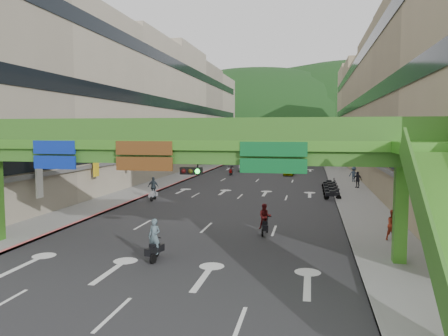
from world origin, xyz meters
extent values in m
plane|color=black|center=(0.00, 0.00, 0.00)|extent=(320.00, 320.00, 0.00)
cube|color=#28282B|center=(0.00, 50.00, 0.01)|extent=(18.00, 140.00, 0.02)
cube|color=gray|center=(-11.00, 50.00, 0.07)|extent=(4.00, 140.00, 0.15)
cube|color=gray|center=(11.00, 50.00, 0.07)|extent=(4.00, 140.00, 0.15)
cube|color=#CC5959|center=(-9.10, 50.00, 0.09)|extent=(0.20, 140.00, 0.18)
cube|color=gray|center=(9.10, 50.00, 0.09)|extent=(0.20, 140.00, 0.18)
cube|color=#9E937F|center=(-19.00, 50.00, 9.50)|extent=(12.00, 95.00, 19.00)
cube|color=black|center=(-12.95, 50.00, 4.20)|extent=(0.08, 90.25, 1.40)
cube|color=black|center=(-12.95, 50.00, 10.20)|extent=(0.08, 90.25, 1.40)
cube|color=black|center=(-12.95, 50.00, 16.20)|extent=(0.08, 90.25, 1.40)
cube|color=gray|center=(19.00, 50.00, 9.50)|extent=(12.00, 95.00, 19.00)
cube|color=black|center=(12.95, 50.00, 4.20)|extent=(0.08, 90.25, 1.40)
cube|color=black|center=(12.95, 50.00, 10.20)|extent=(0.08, 90.25, 1.40)
cube|color=black|center=(12.95, 50.00, 16.20)|extent=(0.08, 90.25, 1.40)
cube|color=#4C9E2D|center=(0.00, 6.00, 5.75)|extent=(28.00, 2.20, 0.50)
cube|color=#387223|center=(0.00, 6.00, 5.15)|extent=(28.00, 1.76, 0.70)
cube|color=#4C9E2D|center=(11.00, 6.00, 2.40)|extent=(0.60, 0.60, 4.80)
cube|color=#387223|center=(0.00, 4.96, 6.55)|extent=(28.00, 0.12, 1.10)
cube|color=#387223|center=(0.00, 7.04, 6.55)|extent=(28.00, 0.12, 1.10)
cube|color=navy|center=(-6.50, 4.92, 5.15)|extent=(2.40, 0.12, 1.50)
cube|color=#593314|center=(-1.50, 4.92, 5.15)|extent=(3.00, 0.12, 1.50)
cube|color=#0C5926|center=(5.00, 4.92, 5.15)|extent=(3.20, 0.12, 1.50)
cube|color=black|center=(1.00, 4.77, 4.50)|extent=(1.10, 0.28, 0.35)
cube|color=#4C9E2D|center=(0.00, 65.00, 5.75)|extent=(28.00, 2.20, 0.50)
cube|color=#387223|center=(0.00, 65.00, 5.15)|extent=(28.00, 1.76, 0.70)
cube|color=#4C9E2D|center=(-11.00, 65.00, 2.40)|extent=(0.60, 0.60, 4.80)
cube|color=#4C9E2D|center=(11.00, 65.00, 2.40)|extent=(0.60, 0.60, 4.80)
cube|color=#387223|center=(0.00, 63.96, 6.55)|extent=(28.00, 0.12, 1.10)
cube|color=#387223|center=(0.00, 66.04, 6.55)|extent=(28.00, 0.12, 1.10)
ellipsoid|color=#1C4419|center=(-15.00, 160.00, 0.00)|extent=(168.00, 140.00, 112.00)
ellipsoid|color=#1C4419|center=(25.00, 180.00, 0.00)|extent=(208.00, 176.00, 128.00)
cylinder|color=black|center=(0.00, 30.00, 6.20)|extent=(26.00, 0.03, 0.03)
cone|color=red|center=(-12.50, 30.00, 5.95)|extent=(0.36, 0.36, 0.40)
cone|color=gold|center=(-10.23, 30.00, 5.95)|extent=(0.36, 0.36, 0.40)
cone|color=#193FB2|center=(-7.95, 30.00, 5.95)|extent=(0.36, 0.36, 0.40)
cone|color=silver|center=(-5.68, 30.00, 5.95)|extent=(0.36, 0.36, 0.40)
cone|color=#198C33|center=(-3.41, 30.00, 5.95)|extent=(0.36, 0.36, 0.40)
cone|color=orange|center=(-1.14, 30.00, 5.95)|extent=(0.36, 0.36, 0.40)
cone|color=red|center=(1.14, 30.00, 5.95)|extent=(0.36, 0.36, 0.40)
cone|color=gold|center=(3.41, 30.00, 5.95)|extent=(0.36, 0.36, 0.40)
cone|color=#193FB2|center=(5.68, 30.00, 5.95)|extent=(0.36, 0.36, 0.40)
cone|color=silver|center=(7.95, 30.00, 5.95)|extent=(0.36, 0.36, 0.40)
cone|color=#198C33|center=(10.23, 30.00, 5.95)|extent=(0.36, 0.36, 0.40)
cone|color=orange|center=(12.50, 30.00, 5.95)|extent=(0.36, 0.36, 0.40)
cube|color=black|center=(-0.81, 4.38, 0.55)|extent=(0.63, 1.35, 0.35)
cube|color=black|center=(-0.81, 4.38, 0.80)|extent=(0.42, 0.60, 0.18)
cube|color=black|center=(-0.94, 4.92, 1.05)|extent=(0.55, 0.18, 0.06)
cylinder|color=black|center=(-0.94, 4.92, 0.25)|extent=(0.21, 0.51, 0.50)
cylinder|color=black|center=(-0.69, 3.85, 0.25)|extent=(0.21, 0.51, 0.50)
imported|color=#485C63|center=(-0.81, 4.38, 1.23)|extent=(0.72, 0.56, 1.76)
cube|color=black|center=(4.02, 10.85, 0.55)|extent=(0.54, 1.34, 0.35)
cube|color=black|center=(4.02, 10.85, 0.80)|extent=(0.38, 0.59, 0.18)
cube|color=black|center=(4.10, 11.39, 1.05)|extent=(0.55, 0.14, 0.06)
cylinder|color=black|center=(4.10, 11.39, 0.25)|extent=(0.18, 0.51, 0.50)
cylinder|color=black|center=(3.94, 10.31, 0.25)|extent=(0.18, 0.51, 0.50)
imported|color=maroon|center=(4.02, 10.85, 1.15)|extent=(0.86, 0.72, 1.60)
cube|color=gray|center=(-7.50, 22.09, 0.55)|extent=(0.48, 1.33, 0.35)
cube|color=gray|center=(-7.50, 22.09, 0.80)|extent=(0.35, 0.58, 0.18)
cube|color=gray|center=(-7.56, 22.64, 1.05)|extent=(0.55, 0.12, 0.06)
cylinder|color=black|center=(-7.56, 22.64, 0.25)|extent=(0.15, 0.51, 0.50)
cylinder|color=black|center=(-7.44, 21.55, 0.25)|extent=(0.15, 0.51, 0.50)
imported|color=#263037|center=(-7.50, 22.09, 1.27)|extent=(1.12, 0.56, 1.85)
cube|color=#870607|center=(-4.52, 45.76, 0.55)|extent=(0.37, 1.31, 0.35)
cube|color=#870607|center=(-4.52, 45.76, 0.80)|extent=(0.31, 0.56, 0.18)
cube|color=#870607|center=(-4.51, 46.31, 1.05)|extent=(0.55, 0.07, 0.06)
cylinder|color=black|center=(-4.51, 46.31, 0.25)|extent=(0.11, 0.50, 0.50)
cylinder|color=black|center=(-4.53, 45.21, 0.25)|extent=(0.11, 0.50, 0.50)
imported|color=#37383E|center=(-4.52, 45.76, 1.25)|extent=(0.89, 0.59, 1.81)
cube|color=black|center=(8.80, 25.60, 0.55)|extent=(1.33, 0.51, 0.35)
cube|color=black|center=(8.80, 25.60, 0.80)|extent=(0.58, 0.37, 0.18)
cube|color=black|center=(9.35, 25.53, 1.05)|extent=(0.13, 0.55, 0.06)
cylinder|color=black|center=(9.35, 25.53, 0.25)|extent=(0.51, 0.16, 0.50)
cylinder|color=black|center=(8.25, 25.67, 0.25)|extent=(0.51, 0.16, 0.50)
cube|color=black|center=(8.80, 27.80, 0.55)|extent=(1.33, 0.51, 0.35)
cube|color=black|center=(8.80, 27.80, 0.80)|extent=(0.58, 0.37, 0.18)
cube|color=black|center=(9.35, 27.73, 1.05)|extent=(0.13, 0.55, 0.06)
cylinder|color=black|center=(9.35, 27.73, 0.25)|extent=(0.51, 0.16, 0.50)
cylinder|color=black|center=(8.25, 27.87, 0.25)|extent=(0.51, 0.16, 0.50)
cube|color=black|center=(8.80, 30.00, 0.55)|extent=(1.33, 0.51, 0.35)
cube|color=black|center=(8.80, 30.00, 0.80)|extent=(0.58, 0.37, 0.18)
cube|color=black|center=(9.35, 29.93, 1.05)|extent=(0.13, 0.55, 0.06)
cylinder|color=black|center=(9.35, 29.93, 0.25)|extent=(0.51, 0.16, 0.50)
cylinder|color=black|center=(8.25, 30.07, 0.25)|extent=(0.51, 0.16, 0.50)
cube|color=black|center=(8.80, 32.20, 0.55)|extent=(1.33, 0.51, 0.35)
cube|color=black|center=(8.80, 32.20, 0.80)|extent=(0.58, 0.37, 0.18)
cube|color=black|center=(9.35, 32.13, 1.05)|extent=(0.13, 0.55, 0.06)
cylinder|color=black|center=(9.35, 32.13, 0.25)|extent=(0.51, 0.16, 0.50)
cylinder|color=black|center=(8.25, 32.27, 0.25)|extent=(0.51, 0.16, 0.50)
cube|color=black|center=(8.80, 34.40, 0.55)|extent=(1.33, 0.51, 0.35)
cube|color=black|center=(8.80, 34.40, 0.80)|extent=(0.58, 0.37, 0.18)
cube|color=black|center=(9.35, 34.33, 1.05)|extent=(0.13, 0.55, 0.06)
cylinder|color=black|center=(9.35, 34.33, 0.25)|extent=(0.51, 0.16, 0.50)
cylinder|color=black|center=(8.25, 34.47, 0.25)|extent=(0.51, 0.16, 0.50)
imported|color=#B7B5BE|center=(-3.69, 52.38, 0.67)|extent=(1.94, 4.22, 1.34)
imported|color=#ACB90F|center=(3.69, 47.16, 0.61)|extent=(1.57, 3.62, 1.22)
imported|color=#A8351E|center=(11.50, 10.36, 0.89)|extent=(1.04, 0.93, 1.78)
imported|color=black|center=(11.85, 33.99, 0.90)|extent=(1.10, 1.00, 1.80)
imported|color=#2E3D50|center=(12.00, 39.92, 0.92)|extent=(1.01, 0.86, 1.84)
camera|label=1|loc=(6.76, -15.82, 6.49)|focal=35.00mm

